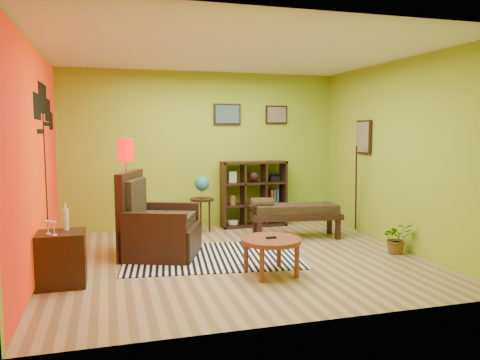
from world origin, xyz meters
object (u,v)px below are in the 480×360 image
object	(u,v)px
coffee_table	(271,243)
armchair	(156,231)
side_cabinet	(62,258)
cube_shelf	(254,194)
floor_lamp	(126,160)
potted_plant	(397,241)
bench	(294,212)
globe_table	(202,190)

from	to	relation	value
coffee_table	armchair	bearing A→B (deg)	135.06
side_cabinet	cube_shelf	xyz separation A→B (m)	(3.11, 2.56, 0.29)
side_cabinet	floor_lamp	bearing A→B (deg)	61.92
armchair	side_cabinet	world-z (taller)	armchair
potted_plant	side_cabinet	bearing A→B (deg)	-177.96
coffee_table	side_cabinet	bearing A→B (deg)	173.52
cube_shelf	bench	bearing A→B (deg)	-72.84
globe_table	side_cabinet	bearing A→B (deg)	-132.81
armchair	bench	size ratio (longest dim) A/B	0.82
armchair	floor_lamp	bearing A→B (deg)	127.06
coffee_table	floor_lamp	world-z (taller)	floor_lamp
potted_plant	cube_shelf	bearing A→B (deg)	120.05
floor_lamp	potted_plant	xyz separation A→B (m)	(3.71, -1.32, -1.15)
side_cabinet	cube_shelf	distance (m)	4.04
cube_shelf	bench	xyz separation A→B (m)	(0.33, -1.08, -0.17)
floor_lamp	globe_table	size ratio (longest dim) A/B	1.67
cube_shelf	potted_plant	distance (m)	2.80
armchair	globe_table	bearing A→B (deg)	54.21
armchair	globe_table	size ratio (longest dim) A/B	1.27
armchair	floor_lamp	xyz separation A→B (m)	(-0.38, 0.50, 0.97)
floor_lamp	potted_plant	world-z (taller)	floor_lamp
side_cabinet	potted_plant	distance (m)	4.50
armchair	side_cabinet	xyz separation A→B (m)	(-1.17, -0.98, -0.05)
globe_table	cube_shelf	size ratio (longest dim) A/B	0.82
bench	potted_plant	world-z (taller)	bench
coffee_table	potted_plant	distance (m)	2.13
coffee_table	armchair	distance (m)	1.78
coffee_table	bench	distance (m)	2.03
side_cabinet	floor_lamp	world-z (taller)	floor_lamp
potted_plant	coffee_table	bearing A→B (deg)	-168.13
bench	coffee_table	bearing A→B (deg)	-120.13
floor_lamp	armchair	bearing A→B (deg)	-52.94
coffee_table	side_cabinet	xyz separation A→B (m)	(-2.43, 0.28, -0.08)
potted_plant	armchair	bearing A→B (deg)	166.17
armchair	bench	world-z (taller)	armchair
floor_lamp	bench	bearing A→B (deg)	0.02
side_cabinet	bench	bearing A→B (deg)	23.26
armchair	side_cabinet	size ratio (longest dim) A/B	1.34
armchair	floor_lamp	distance (m)	1.15
bench	potted_plant	distance (m)	1.71
side_cabinet	cube_shelf	size ratio (longest dim) A/B	0.78
coffee_table	bench	bearing A→B (deg)	59.87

